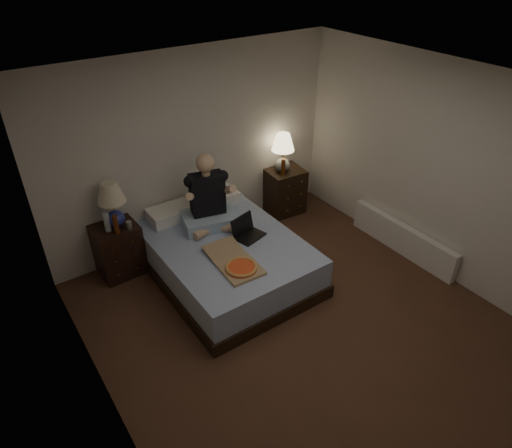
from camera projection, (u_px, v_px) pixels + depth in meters
floor at (304, 328)px, 4.88m from camera, size 4.00×4.50×0.00m
ceiling at (323, 97)px, 3.51m from camera, size 4.00×4.50×0.00m
wall_back at (195, 150)px, 5.74m from camera, size 4.00×0.00×2.50m
wall_left at (98, 322)px, 3.24m from camera, size 0.00×4.50×2.50m
wall_right at (446, 175)px, 5.16m from camera, size 0.00×4.50×2.50m
bed at (226, 258)px, 5.49m from camera, size 1.54×2.05×0.51m
nightstand_left at (118, 249)px, 5.51m from camera, size 0.52×0.47×0.66m
nightstand_right at (284, 190)px, 6.73m from camera, size 0.56×0.51×0.68m
lamp_left at (113, 205)px, 5.20m from camera, size 0.38×0.38×0.56m
lamp_right at (283, 153)px, 6.37m from camera, size 0.39×0.39×0.56m
water_bottle at (107, 222)px, 5.19m from camera, size 0.07×0.07×0.25m
soda_can at (129, 225)px, 5.26m from camera, size 0.07×0.07×0.10m
beer_bottle_left at (116, 225)px, 5.15m from camera, size 0.06×0.06×0.23m
beer_bottle_right at (283, 167)px, 6.37m from camera, size 0.06×0.06×0.23m
person at (208, 192)px, 5.38m from camera, size 0.77×0.67×0.93m
laptop at (250, 229)px, 5.35m from camera, size 0.40×0.36×0.24m
pizza_box at (241, 268)px, 4.86m from camera, size 0.44×0.78×0.08m
radiator at (402, 239)px, 5.93m from camera, size 0.10×1.60×0.40m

